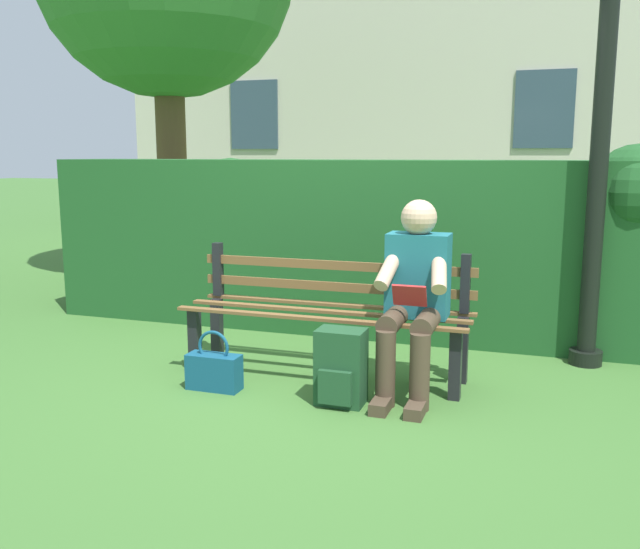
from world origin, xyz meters
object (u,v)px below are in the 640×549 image
Objects in this scene: park_bench at (328,312)px; backpack at (341,368)px; handbag at (214,370)px; lamp_post at (603,98)px; person_seated at (414,292)px.

backpack is (-0.25, 0.52, -0.20)m from park_bench.
park_bench is 5.04× the size of handbag.
person_seated is at bearing 42.05° from lamp_post.
person_seated is 3.12× the size of handbag.
handbag is at bearing 17.06° from person_seated.
park_bench is at bearing 25.19° from lamp_post.
handbag is (0.58, 0.53, -0.30)m from park_bench.
lamp_post is at bearing -149.61° from handbag.
person_seated is at bearing -135.45° from backpack.
person_seated reaches higher than handbag.
person_seated reaches higher than park_bench.
lamp_post is (-1.40, -1.29, 1.60)m from backpack.
backpack is at bearing 115.60° from park_bench.
person_seated is at bearing -162.94° from handbag.
park_bench reaches higher than handbag.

